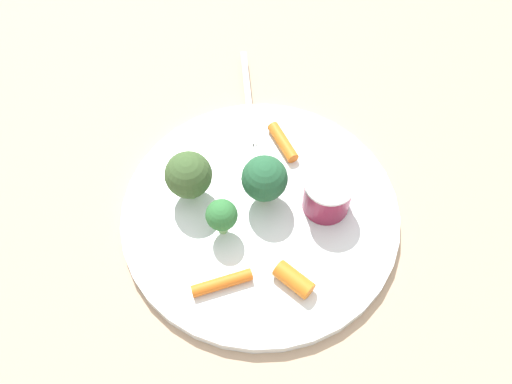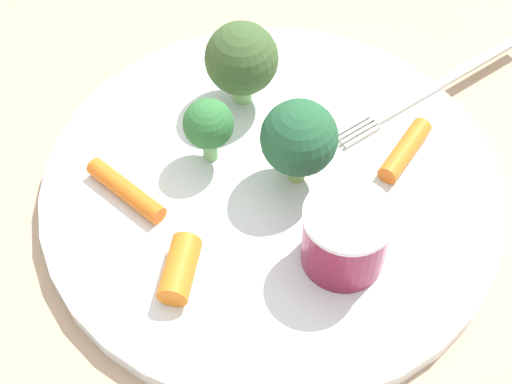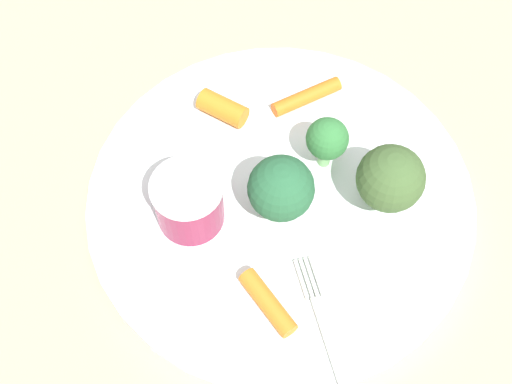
{
  "view_description": "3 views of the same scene",
  "coord_description": "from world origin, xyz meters",
  "px_view_note": "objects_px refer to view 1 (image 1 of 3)",
  "views": [
    {
      "loc": [
        0.14,
        0.23,
        0.49
      ],
      "look_at": [
        -0.0,
        -0.02,
        0.02
      ],
      "focal_mm": 39.27,
      "sensor_mm": 36.0,
      "label": 1
    },
    {
      "loc": [
        -0.12,
        0.24,
        0.37
      ],
      "look_at": [
        0.0,
        0.02,
        0.02
      ],
      "focal_mm": 53.93,
      "sensor_mm": 36.0,
      "label": 2
    },
    {
      "loc": [
        -0.16,
        -0.16,
        0.42
      ],
      "look_at": [
        -0.02,
        0.01,
        0.03
      ],
      "focal_mm": 46.69,
      "sensor_mm": 36.0,
      "label": 3
    }
  ],
  "objects_px": {
    "fork": "(249,108)",
    "broccoli_floret_2": "(189,175)",
    "broccoli_floret_0": "(265,179)",
    "plate": "(260,214)",
    "carrot_stick_2": "(283,142)",
    "carrot_stick_0": "(294,280)",
    "broccoli_floret_1": "(221,214)",
    "carrot_stick_1": "(222,283)",
    "sauce_cup": "(327,194)"
  },
  "relations": [
    {
      "from": "sauce_cup",
      "to": "fork",
      "type": "xyz_separation_m",
      "value": [
        0.0,
        -0.14,
        -0.02
      ]
    },
    {
      "from": "carrot_stick_2",
      "to": "sauce_cup",
      "type": "bearing_deg",
      "value": 88.1
    },
    {
      "from": "fork",
      "to": "plate",
      "type": "bearing_deg",
      "value": 64.34
    },
    {
      "from": "broccoli_floret_0",
      "to": "fork",
      "type": "distance_m",
      "value": 0.12
    },
    {
      "from": "plate",
      "to": "carrot_stick_2",
      "type": "xyz_separation_m",
      "value": [
        -0.06,
        -0.06,
        0.01
      ]
    },
    {
      "from": "carrot_stick_0",
      "to": "carrot_stick_2",
      "type": "relative_size",
      "value": 0.77
    },
    {
      "from": "sauce_cup",
      "to": "broccoli_floret_2",
      "type": "xyz_separation_m",
      "value": [
        0.11,
        -0.08,
        0.01
      ]
    },
    {
      "from": "broccoli_floret_0",
      "to": "fork",
      "type": "height_order",
      "value": "broccoli_floret_0"
    },
    {
      "from": "plate",
      "to": "sauce_cup",
      "type": "distance_m",
      "value": 0.07
    },
    {
      "from": "sauce_cup",
      "to": "plate",
      "type": "bearing_deg",
      "value": -25.0
    },
    {
      "from": "broccoli_floret_2",
      "to": "carrot_stick_0",
      "type": "height_order",
      "value": "broccoli_floret_2"
    },
    {
      "from": "carrot_stick_2",
      "to": "fork",
      "type": "distance_m",
      "value": 0.06
    },
    {
      "from": "broccoli_floret_1",
      "to": "carrot_stick_0",
      "type": "bearing_deg",
      "value": 109.25
    },
    {
      "from": "broccoli_floret_0",
      "to": "fork",
      "type": "relative_size",
      "value": 0.38
    },
    {
      "from": "broccoli_floret_2",
      "to": "carrot_stick_0",
      "type": "relative_size",
      "value": 1.56
    },
    {
      "from": "broccoli_floret_1",
      "to": "fork",
      "type": "xyz_separation_m",
      "value": [
        -0.1,
        -0.11,
        -0.03
      ]
    },
    {
      "from": "plate",
      "to": "carrot_stick_0",
      "type": "height_order",
      "value": "carrot_stick_0"
    },
    {
      "from": "plate",
      "to": "fork",
      "type": "height_order",
      "value": "fork"
    },
    {
      "from": "plate",
      "to": "broccoli_floret_1",
      "type": "xyz_separation_m",
      "value": [
        0.04,
        -0.0,
        0.03
      ]
    },
    {
      "from": "broccoli_floret_0",
      "to": "fork",
      "type": "xyz_separation_m",
      "value": [
        -0.04,
        -0.11,
        -0.03
      ]
    },
    {
      "from": "broccoli_floret_2",
      "to": "sauce_cup",
      "type": "bearing_deg",
      "value": 143.54
    },
    {
      "from": "fork",
      "to": "carrot_stick_1",
      "type": "bearing_deg",
      "value": 52.8
    },
    {
      "from": "sauce_cup",
      "to": "broccoli_floret_1",
      "type": "bearing_deg",
      "value": -16.02
    },
    {
      "from": "fork",
      "to": "broccoli_floret_2",
      "type": "bearing_deg",
      "value": 31.91
    },
    {
      "from": "broccoli_floret_1",
      "to": "carrot_stick_1",
      "type": "bearing_deg",
      "value": 60.92
    },
    {
      "from": "broccoli_floret_1",
      "to": "carrot_stick_2",
      "type": "xyz_separation_m",
      "value": [
        -0.1,
        -0.05,
        -0.02
      ]
    },
    {
      "from": "sauce_cup",
      "to": "carrot_stick_2",
      "type": "relative_size",
      "value": 1.01
    },
    {
      "from": "broccoli_floret_0",
      "to": "carrot_stick_2",
      "type": "distance_m",
      "value": 0.07
    },
    {
      "from": "sauce_cup",
      "to": "carrot_stick_1",
      "type": "xyz_separation_m",
      "value": [
        0.13,
        0.02,
        -0.02
      ]
    },
    {
      "from": "carrot_stick_2",
      "to": "fork",
      "type": "xyz_separation_m",
      "value": [
        0.0,
        -0.06,
        -0.0
      ]
    },
    {
      "from": "broccoli_floret_0",
      "to": "carrot_stick_0",
      "type": "bearing_deg",
      "value": 75.17
    },
    {
      "from": "carrot_stick_1",
      "to": "broccoli_floret_2",
      "type": "bearing_deg",
      "value": -101.8
    },
    {
      "from": "plate",
      "to": "sauce_cup",
      "type": "xyz_separation_m",
      "value": [
        -0.06,
        0.03,
        0.03
      ]
    },
    {
      "from": "broccoli_floret_2",
      "to": "carrot_stick_2",
      "type": "height_order",
      "value": "broccoli_floret_2"
    },
    {
      "from": "fork",
      "to": "broccoli_floret_0",
      "type": "bearing_deg",
      "value": 66.89
    },
    {
      "from": "carrot_stick_2",
      "to": "broccoli_floret_1",
      "type": "bearing_deg",
      "value": 27.95
    },
    {
      "from": "broccoli_floret_1",
      "to": "carrot_stick_0",
      "type": "height_order",
      "value": "broccoli_floret_1"
    },
    {
      "from": "broccoli_floret_1",
      "to": "carrot_stick_1",
      "type": "distance_m",
      "value": 0.06
    },
    {
      "from": "plate",
      "to": "broccoli_floret_2",
      "type": "height_order",
      "value": "broccoli_floret_2"
    },
    {
      "from": "plate",
      "to": "carrot_stick_2",
      "type": "relative_size",
      "value": 5.7
    },
    {
      "from": "plate",
      "to": "fork",
      "type": "bearing_deg",
      "value": -115.66
    },
    {
      "from": "carrot_stick_0",
      "to": "carrot_stick_1",
      "type": "distance_m",
      "value": 0.06
    },
    {
      "from": "plate",
      "to": "broccoli_floret_0",
      "type": "height_order",
      "value": "broccoli_floret_0"
    },
    {
      "from": "sauce_cup",
      "to": "broccoli_floret_1",
      "type": "distance_m",
      "value": 0.1
    },
    {
      "from": "sauce_cup",
      "to": "carrot_stick_0",
      "type": "bearing_deg",
      "value": 36.53
    },
    {
      "from": "carrot_stick_1",
      "to": "plate",
      "type": "bearing_deg",
      "value": -144.99
    },
    {
      "from": "sauce_cup",
      "to": "broccoli_floret_2",
      "type": "relative_size",
      "value": 0.84
    },
    {
      "from": "carrot_stick_0",
      "to": "carrot_stick_1",
      "type": "bearing_deg",
      "value": -29.03
    },
    {
      "from": "plate",
      "to": "carrot_stick_2",
      "type": "height_order",
      "value": "carrot_stick_2"
    },
    {
      "from": "fork",
      "to": "broccoli_floret_1",
      "type": "bearing_deg",
      "value": 49.73
    }
  ]
}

